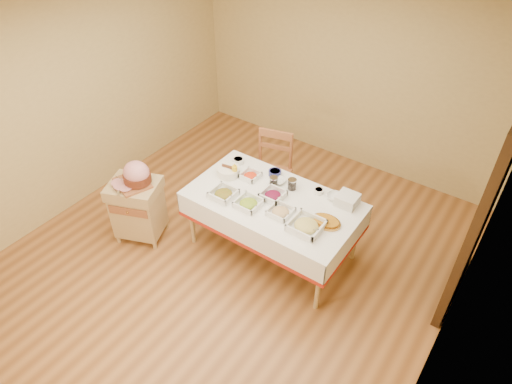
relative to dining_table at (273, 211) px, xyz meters
The scene contains 23 objects.
room_shell 0.82m from the dining_table, 135.00° to the right, with size 5.00×5.00×5.00m.
doorway 2.06m from the dining_table, 17.49° to the left, with size 0.09×1.10×2.20m.
dining_table is the anchor object (origin of this frame).
butcher_cart 1.56m from the dining_table, 154.05° to the right, with size 0.68×0.63×0.77m.
dining_chair 0.80m from the dining_table, 124.92° to the left, with size 0.56×0.54×1.03m.
ham_on_board 1.53m from the dining_table, 154.49° to the right, with size 0.42×0.40×0.28m.
serving_dish_a 0.56m from the dining_table, 150.07° to the right, with size 0.26×0.25×0.11m.
serving_dish_b 0.34m from the dining_table, 122.83° to the right, with size 0.25×0.25×0.10m.
serving_dish_c 0.31m from the dining_table, 38.20° to the right, with size 0.23×0.23×0.09m.
serving_dish_d 0.58m from the dining_table, 20.02° to the right, with size 0.31×0.31×0.12m.
serving_dish_e 0.49m from the dining_table, 158.02° to the left, with size 0.21×0.20×0.09m.
serving_dish_f 0.20m from the dining_table, 128.04° to the left, with size 0.24×0.23×0.11m.
small_bowl_left 0.79m from the dining_table, 155.42° to the left, with size 0.13×0.13×0.06m.
small_bowl_mid 0.47m from the dining_table, 120.70° to the left, with size 0.14×0.14×0.06m.
small_bowl_right 0.54m from the dining_table, 47.35° to the left, with size 0.10×0.10×0.05m.
bowl_white_imported 0.35m from the dining_table, 112.22° to the left, with size 0.16×0.16×0.04m, color silver.
bowl_small_imported 0.68m from the dining_table, 36.04° to the left, with size 0.17×0.17×0.05m, color silver.
preserve_jar_left 0.31m from the dining_table, 122.20° to the left, with size 0.09×0.09×0.12m.
preserve_jar_right 0.35m from the dining_table, 75.86° to the left, with size 0.10×0.10×0.13m.
mustard_bottle 0.62m from the dining_table, behind, with size 0.06×0.06×0.19m.
bread_basket 0.69m from the dining_table, behind, with size 0.26×0.26×0.11m.
plate_stack 0.80m from the dining_table, 29.31° to the left, with size 0.21×0.21×0.12m.
brass_platter 0.66m from the dining_table, ahead, with size 0.31×0.22×0.04m.
Camera 1 is at (2.28, -2.83, 3.86)m, focal length 32.00 mm.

